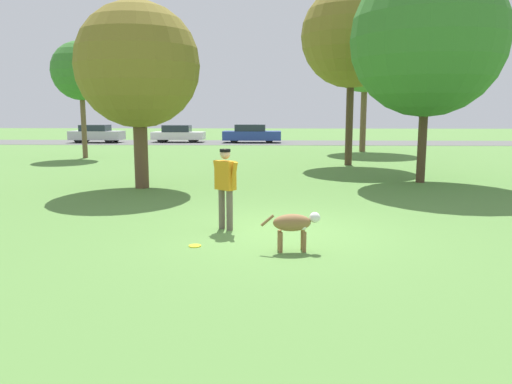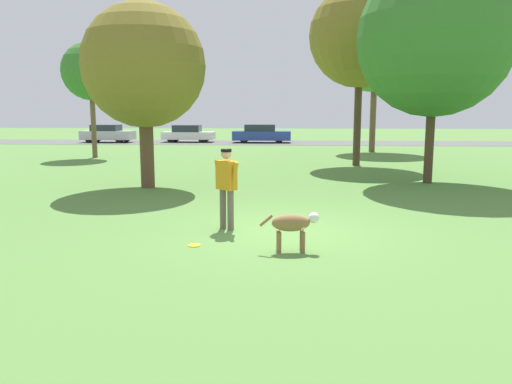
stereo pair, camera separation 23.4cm
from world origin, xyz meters
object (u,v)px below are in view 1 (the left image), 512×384
at_px(frisbee, 195,246).
at_px(person, 225,182).
at_px(tree_mid_center, 352,37).
at_px(tree_near_left, 138,66).
at_px(parked_car_blue, 252,134).
at_px(parked_car_silver, 97,134).
at_px(parked_car_white, 178,134).
at_px(tree_near_right, 428,39).
at_px(dog, 294,224).
at_px(tree_far_left, 81,71).
at_px(tree_far_right, 366,50).

bearing_deg(frisbee, person, 71.90).
bearing_deg(tree_mid_center, tree_near_left, -137.06).
bearing_deg(person, parked_car_blue, 132.11).
xyz_separation_m(frisbee, parked_car_silver, (-12.10, 29.12, 0.66)).
distance_m(parked_car_white, parked_car_blue, 5.70).
distance_m(tree_near_right, tree_mid_center, 5.71).
xyz_separation_m(dog, tree_near_left, (-4.49, 7.03, 3.26)).
bearing_deg(tree_far_left, parked_car_white, 80.03).
bearing_deg(parked_car_white, person, -77.26).
bearing_deg(tree_near_left, parked_car_white, 98.03).
bearing_deg(tree_far_left, parked_car_silver, 107.07).
relative_size(dog, frisbee, 4.61).
height_order(frisbee, tree_far_left, tree_far_left).
xyz_separation_m(tree_near_left, tree_mid_center, (7.45, 6.93, 1.80)).
xyz_separation_m(tree_near_left, tree_far_right, (9.39, 14.53, 2.12)).
distance_m(tree_far_right, parked_car_blue, 11.91).
bearing_deg(parked_car_silver, tree_near_right, -46.39).
height_order(parked_car_white, parked_car_blue, parked_car_blue).
height_order(tree_near_left, parked_car_silver, tree_near_left).
bearing_deg(frisbee, tree_far_left, 116.40).
bearing_deg(tree_far_right, parked_car_silver, 157.42).
bearing_deg(parked_car_white, parked_car_silver, -173.48).
height_order(tree_mid_center, parked_car_white, tree_mid_center).
bearing_deg(tree_mid_center, tree_near_right, -73.18).
bearing_deg(frisbee, tree_near_right, 52.62).
distance_m(tree_mid_center, parked_car_blue, 17.24).
bearing_deg(tree_near_right, parked_car_blue, 107.43).
distance_m(tree_near_left, tree_near_right, 9.26).
distance_m(tree_far_left, parked_car_white, 13.83).
bearing_deg(tree_far_left, person, -60.46).
bearing_deg(parked_car_blue, frisbee, -88.92).
relative_size(tree_mid_center, parked_car_blue, 1.75).
bearing_deg(tree_near_right, parked_car_silver, 131.58).
relative_size(person, tree_near_left, 0.29).
bearing_deg(tree_near_left, person, -60.01).
xyz_separation_m(person, tree_far_right, (6.23, 20.01, 4.88)).
distance_m(dog, tree_mid_center, 15.14).
bearing_deg(tree_far_right, dog, -102.82).
height_order(person, frisbee, person).
relative_size(frisbee, parked_car_silver, 0.06).
distance_m(tree_near_left, parked_car_white, 23.46).
height_order(dog, parked_car_white, parked_car_white).
xyz_separation_m(person, parked_car_white, (-6.41, 28.50, -0.32)).
distance_m(tree_mid_center, parked_car_silver, 23.32).
xyz_separation_m(frisbee, parked_car_white, (-5.98, 29.81, 0.64)).
relative_size(tree_far_left, tree_mid_center, 0.75).
xyz_separation_m(person, tree_mid_center, (4.29, 12.41, 4.56)).
relative_size(dog, tree_mid_center, 0.13).
bearing_deg(frisbee, parked_car_white, 101.34).
distance_m(frisbee, tree_near_left, 8.21).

